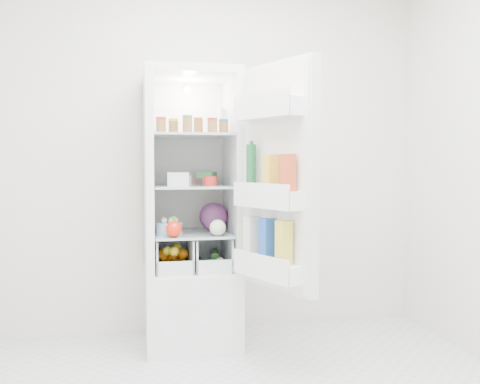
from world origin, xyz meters
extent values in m
cube|color=silver|center=(0.00, 1.50, 1.30)|extent=(3.00, 0.02, 2.60)
cube|color=silver|center=(-0.20, 1.21, 0.25)|extent=(0.60, 0.60, 0.50)
cube|color=silver|center=(-0.20, 1.21, 1.77)|extent=(0.60, 0.60, 0.05)
cube|color=silver|center=(-0.20, 1.49, 1.12)|extent=(0.60, 0.05, 1.25)
cube|color=silver|center=(-0.47, 1.21, 1.12)|extent=(0.05, 0.60, 1.25)
cube|color=silver|center=(0.07, 1.21, 1.12)|extent=(0.05, 0.60, 1.25)
cube|color=white|center=(-0.20, 1.46, 1.12)|extent=(0.50, 0.01, 1.25)
sphere|color=white|center=(-0.20, 1.42, 1.71)|extent=(0.05, 0.05, 0.05)
cube|color=#9DB0B8|center=(-0.20, 1.19, 0.74)|extent=(0.49, 0.53, 0.01)
cube|color=#9DB0B8|center=(-0.20, 1.19, 1.05)|extent=(0.49, 0.53, 0.02)
cube|color=#9DB0B8|center=(-0.20, 1.19, 1.38)|extent=(0.49, 0.53, 0.02)
cylinder|color=#B21919|center=(-0.40, 1.05, 1.43)|extent=(0.06, 0.06, 0.08)
cylinder|color=gold|center=(-0.32, 1.10, 1.43)|extent=(0.06, 0.06, 0.08)
cylinder|color=#267226|center=(-0.24, 1.02, 1.43)|extent=(0.06, 0.06, 0.08)
cylinder|color=brown|center=(-0.16, 1.12, 1.43)|extent=(0.06, 0.06, 0.08)
cylinder|color=#B21919|center=(-0.08, 1.05, 1.43)|extent=(0.06, 0.06, 0.08)
cylinder|color=#194C8C|center=(0.00, 1.10, 1.43)|extent=(0.06, 0.06, 0.08)
cylinder|color=silver|center=(0.01, 1.27, 1.48)|extent=(0.06, 0.06, 0.18)
cube|color=silver|center=(-0.29, 1.11, 1.10)|extent=(0.14, 0.14, 0.09)
cube|color=silver|center=(-0.27, 1.22, 1.09)|extent=(0.14, 0.14, 0.06)
cylinder|color=red|center=(-0.09, 1.11, 1.09)|extent=(0.11, 0.11, 0.06)
cube|color=#B6B6BA|center=(-0.21, 1.26, 1.08)|extent=(0.21, 0.18, 0.04)
cube|color=#42924D|center=(-0.08, 1.29, 1.10)|extent=(0.16, 0.18, 0.09)
sphere|color=#5A1F5D|center=(-0.05, 1.24, 0.84)|extent=(0.19, 0.19, 0.19)
sphere|color=red|center=(-0.33, 0.97, 0.80)|extent=(0.10, 0.10, 0.10)
cylinder|color=#91BDD8|center=(-0.35, 1.10, 0.79)|extent=(0.22, 0.22, 0.08)
sphere|color=#B7CF9B|center=(-0.06, 0.98, 0.80)|extent=(0.10, 0.10, 0.10)
sphere|color=orange|center=(-0.39, 1.06, 0.55)|extent=(0.07, 0.07, 0.07)
sphere|color=orange|center=(-0.32, 1.06, 0.55)|extent=(0.07, 0.07, 0.07)
sphere|color=orange|center=(-0.26, 1.06, 0.55)|extent=(0.07, 0.07, 0.07)
sphere|color=orange|center=(-0.39, 1.19, 0.61)|extent=(0.07, 0.07, 0.07)
sphere|color=orange|center=(-0.32, 1.19, 0.61)|extent=(0.07, 0.07, 0.07)
sphere|color=orange|center=(-0.26, 1.19, 0.61)|extent=(0.07, 0.07, 0.07)
sphere|color=orange|center=(-0.35, 1.31, 0.55)|extent=(0.07, 0.07, 0.07)
sphere|color=orange|center=(-0.28, 1.31, 0.55)|extent=(0.07, 0.07, 0.07)
sphere|color=yellow|center=(-0.36, 1.12, 0.64)|extent=(0.06, 0.06, 0.06)
sphere|color=yellow|center=(-0.29, 1.24, 0.64)|extent=(0.06, 0.06, 0.06)
sphere|color=yellow|center=(-0.32, 1.08, 0.64)|extent=(0.06, 0.06, 0.06)
cylinder|color=#1C4717|center=(-0.12, 1.19, 0.54)|extent=(0.09, 0.21, 0.05)
cylinder|color=#1C4717|center=(-0.04, 1.24, 0.59)|extent=(0.08, 0.21, 0.05)
sphere|color=white|center=(-0.08, 1.06, 0.54)|extent=(0.05, 0.05, 0.05)
sphere|color=white|center=(-0.03, 1.08, 0.57)|extent=(0.05, 0.05, 0.05)
cube|color=silver|center=(0.25, 0.65, 1.12)|extent=(0.29, 0.57, 1.30)
cube|color=white|center=(0.21, 0.63, 1.12)|extent=(0.23, 0.52, 1.26)
cube|color=white|center=(0.17, 0.61, 1.50)|extent=(0.30, 0.50, 0.10)
cube|color=white|center=(0.17, 0.61, 1.00)|extent=(0.30, 0.50, 0.10)
cube|color=white|center=(0.17, 0.61, 0.60)|extent=(0.30, 0.50, 0.10)
sphere|color=brown|center=(0.21, 0.50, 1.56)|extent=(0.05, 0.05, 0.05)
sphere|color=brown|center=(0.18, 0.57, 1.56)|extent=(0.05, 0.05, 0.05)
sphere|color=brown|center=(0.15, 0.65, 1.56)|extent=(0.05, 0.05, 0.05)
sphere|color=brown|center=(0.12, 0.72, 1.56)|extent=(0.05, 0.05, 0.05)
sphere|color=brown|center=(0.08, 0.79, 1.56)|extent=(0.05, 0.05, 0.05)
cylinder|color=#175129|center=(0.10, 0.75, 1.18)|extent=(0.06, 0.06, 0.26)
cube|color=yellow|center=(0.18, 0.58, 1.15)|extent=(0.09, 0.09, 0.20)
cube|color=#DA4A26|center=(0.24, 0.45, 1.15)|extent=(0.09, 0.09, 0.20)
cube|color=white|center=(0.10, 0.75, 0.77)|extent=(0.09, 0.09, 0.24)
cube|color=#2356B1|center=(0.16, 0.61, 0.77)|extent=(0.09, 0.09, 0.24)
cube|color=yellow|center=(0.22, 0.47, 0.77)|extent=(0.09, 0.09, 0.24)
camera|label=1|loc=(-0.58, -2.29, 1.20)|focal=40.00mm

